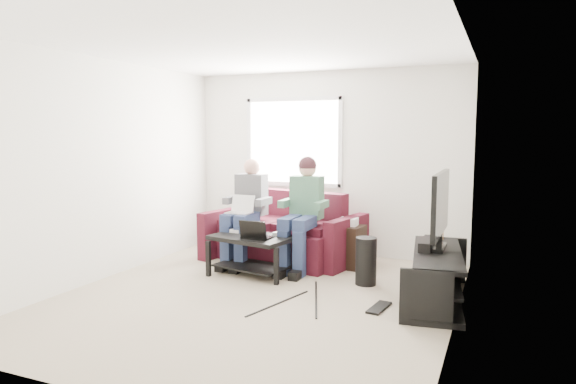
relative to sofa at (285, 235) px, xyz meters
The scene contains 26 objects.
floor 1.69m from the sofa, 77.05° to the right, with size 4.50×4.50×0.00m, color tan.
ceiling 2.80m from the sofa, 77.05° to the right, with size 4.50×4.50×0.00m, color white.
wall_back 1.21m from the sofa, 59.98° to the left, with size 4.50×4.50×0.00m, color silver.
wall_front 4.00m from the sofa, 84.52° to the right, with size 4.50×4.50×0.00m, color silver.
wall_left 2.49m from the sofa, 135.36° to the right, with size 4.50×4.50×0.00m, color silver.
wall_right 3.02m from the sofa, 34.18° to the right, with size 4.50×4.50×0.00m, color silver.
window 1.41m from the sofa, 101.79° to the left, with size 1.48×0.04×1.28m.
sofa is the anchor object (origin of this frame).
person_left 0.69m from the sofa, 137.84° to the right, with size 0.40×0.71×1.39m.
person_right 0.72m from the sofa, 40.53° to the right, with size 0.40×0.71×1.43m.
laptop_silver 0.79m from the sofa, 126.97° to the right, with size 0.32×0.22×0.24m, color silver, non-canonical shape.
coffee_table 0.85m from the sofa, 94.80° to the right, with size 1.06×0.76×0.48m.
laptop_black 0.97m from the sofa, 87.02° to the right, with size 0.34×0.24×0.24m, color black, non-canonical shape.
controller_a 0.83m from the sofa, 115.66° to the right, with size 0.14×0.09×0.04m, color silver.
controller_b 0.71m from the sofa, 104.33° to the right, with size 0.14×0.09×0.04m, color black.
controller_c 0.76m from the sofa, 71.96° to the right, with size 0.14×0.09×0.04m, color gray.
tv_stand 2.36m from the sofa, 24.89° to the right, with size 0.68×1.63×0.52m.
tv 2.40m from the sofa, 22.67° to the right, with size 0.12×1.10×0.81m.
soundbar 2.22m from the sofa, 23.84° to the right, with size 0.12×0.50×0.10m, color black.
drink_cup 2.14m from the sofa, ahead, with size 0.08×0.08×0.12m, color #9B6843.
console_white 2.55m from the sofa, 33.06° to the right, with size 0.30×0.22×0.06m, color silver.
console_grey 2.25m from the sofa, 17.94° to the right, with size 0.34×0.26×0.08m, color gray.
console_black 2.38m from the sofa, 25.98° to the right, with size 0.38×0.30×0.07m, color black.
subwoofer 1.50m from the sofa, 28.11° to the right, with size 0.24×0.24×0.55m, color black.
keyboard_floor 2.22m from the sofa, 41.45° to the right, with size 0.13×0.40×0.02m, color black.
end_table 0.92m from the sofa, ahead, with size 0.37×0.37×0.64m.
Camera 1 is at (2.36, -4.72, 1.73)m, focal length 32.00 mm.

